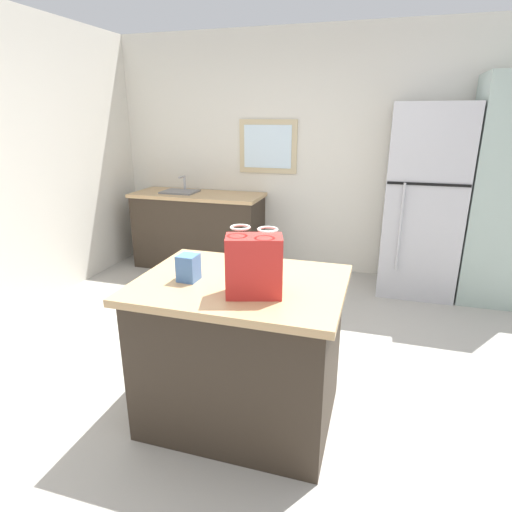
{
  "coord_description": "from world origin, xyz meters",
  "views": [
    {
      "loc": [
        0.54,
        -2.37,
        1.76
      ],
      "look_at": [
        -0.18,
        -0.0,
        0.94
      ],
      "focal_mm": 29.63,
      "sensor_mm": 36.0,
      "label": 1
    }
  ],
  "objects_px": {
    "bottle": "(244,247)",
    "tall_cabinet": "(501,193)",
    "shopping_bag": "(254,266)",
    "ear_defenders": "(265,266)",
    "kitchen_island": "(241,350)",
    "small_box": "(188,268)",
    "refrigerator": "(423,202)"
  },
  "relations": [
    {
      "from": "refrigerator",
      "to": "bottle",
      "type": "bearing_deg",
      "value": -118.85
    },
    {
      "from": "refrigerator",
      "to": "tall_cabinet",
      "type": "xyz_separation_m",
      "value": [
        0.69,
        0.0,
        0.12
      ]
    },
    {
      "from": "refrigerator",
      "to": "tall_cabinet",
      "type": "distance_m",
      "value": 0.7
    },
    {
      "from": "shopping_bag",
      "to": "ear_defenders",
      "type": "xyz_separation_m",
      "value": [
        -0.05,
        0.38,
        -0.14
      ]
    },
    {
      "from": "small_box",
      "to": "ear_defenders",
      "type": "bearing_deg",
      "value": 38.54
    },
    {
      "from": "bottle",
      "to": "ear_defenders",
      "type": "distance_m",
      "value": 0.19
    },
    {
      "from": "shopping_bag",
      "to": "bottle",
      "type": "relative_size",
      "value": 1.54
    },
    {
      "from": "bottle",
      "to": "ear_defenders",
      "type": "xyz_separation_m",
      "value": [
        0.15,
        -0.07,
        -0.08
      ]
    },
    {
      "from": "tall_cabinet",
      "to": "small_box",
      "type": "bearing_deg",
      "value": -129.76
    },
    {
      "from": "kitchen_island",
      "to": "refrigerator",
      "type": "relative_size",
      "value": 0.61
    },
    {
      "from": "bottle",
      "to": "shopping_bag",
      "type": "bearing_deg",
      "value": -66.02
    },
    {
      "from": "tall_cabinet",
      "to": "bottle",
      "type": "bearing_deg",
      "value": -131.12
    },
    {
      "from": "bottle",
      "to": "small_box",
      "type": "bearing_deg",
      "value": -120.42
    },
    {
      "from": "kitchen_island",
      "to": "small_box",
      "type": "height_order",
      "value": "small_box"
    },
    {
      "from": "refrigerator",
      "to": "shopping_bag",
      "type": "height_order",
      "value": "refrigerator"
    },
    {
      "from": "tall_cabinet",
      "to": "ear_defenders",
      "type": "height_order",
      "value": "tall_cabinet"
    },
    {
      "from": "refrigerator",
      "to": "ear_defenders",
      "type": "bearing_deg",
      "value": -114.93
    },
    {
      "from": "small_box",
      "to": "bottle",
      "type": "xyz_separation_m",
      "value": [
        0.21,
        0.36,
        0.03
      ]
    },
    {
      "from": "bottle",
      "to": "ear_defenders",
      "type": "height_order",
      "value": "bottle"
    },
    {
      "from": "kitchen_island",
      "to": "bottle",
      "type": "height_order",
      "value": "bottle"
    },
    {
      "from": "shopping_bag",
      "to": "small_box",
      "type": "distance_m",
      "value": 0.43
    },
    {
      "from": "kitchen_island",
      "to": "small_box",
      "type": "relative_size",
      "value": 7.75
    },
    {
      "from": "tall_cabinet",
      "to": "shopping_bag",
      "type": "height_order",
      "value": "tall_cabinet"
    },
    {
      "from": "small_box",
      "to": "shopping_bag",
      "type": "bearing_deg",
      "value": -12.72
    },
    {
      "from": "kitchen_island",
      "to": "bottle",
      "type": "distance_m",
      "value": 0.62
    },
    {
      "from": "kitchen_island",
      "to": "small_box",
      "type": "distance_m",
      "value": 0.59
    },
    {
      "from": "bottle",
      "to": "tall_cabinet",
      "type": "bearing_deg",
      "value": 48.88
    },
    {
      "from": "refrigerator",
      "to": "tall_cabinet",
      "type": "height_order",
      "value": "tall_cabinet"
    },
    {
      "from": "refrigerator",
      "to": "ear_defenders",
      "type": "height_order",
      "value": "refrigerator"
    },
    {
      "from": "kitchen_island",
      "to": "small_box",
      "type": "bearing_deg",
      "value": -164.92
    },
    {
      "from": "ear_defenders",
      "to": "shopping_bag",
      "type": "bearing_deg",
      "value": -82.76
    },
    {
      "from": "refrigerator",
      "to": "shopping_bag",
      "type": "distance_m",
      "value": 2.76
    }
  ]
}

